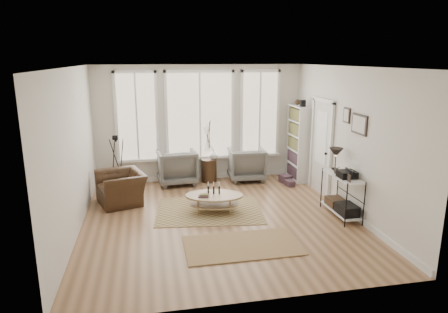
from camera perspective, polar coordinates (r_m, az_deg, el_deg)
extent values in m
plane|color=#9F744F|center=(7.87, -0.60, -8.90)|extent=(5.50, 5.50, 0.00)
plane|color=white|center=(7.26, -0.66, 12.70)|extent=(5.50, 5.50, 0.00)
cube|color=silver|center=(10.10, -3.46, 4.76)|extent=(5.20, 0.04, 2.90)
cube|color=silver|center=(4.85, 5.29, -5.46)|extent=(5.20, 0.04, 2.90)
cube|color=silver|center=(7.43, -20.76, 0.53)|extent=(0.04, 5.50, 2.90)
cube|color=silver|center=(8.30, 17.34, 2.13)|extent=(0.04, 5.50, 2.90)
cube|color=white|center=(10.41, -3.34, -2.82)|extent=(5.10, 0.04, 0.12)
cube|color=white|center=(8.67, 16.58, -6.90)|extent=(0.03, 5.40, 0.12)
cube|color=tan|center=(10.05, -3.46, 5.87)|extent=(1.60, 0.03, 2.10)
cube|color=tan|center=(9.97, -12.37, 5.51)|extent=(0.90, 0.03, 2.10)
cube|color=tan|center=(10.37, 5.10, 6.09)|extent=(0.90, 0.03, 2.10)
cube|color=white|center=(10.03, -3.45, 5.85)|extent=(1.74, 0.06, 2.24)
cube|color=white|center=(9.95, -12.37, 5.49)|extent=(1.04, 0.06, 2.24)
cube|color=white|center=(10.35, 5.13, 6.07)|extent=(1.04, 0.06, 2.24)
cube|color=white|center=(10.22, -3.35, -0.17)|extent=(4.10, 0.12, 0.06)
cube|color=silver|center=(9.37, 13.74, 1.17)|extent=(0.04, 0.88, 2.10)
cube|color=white|center=(9.31, 13.72, 2.66)|extent=(0.01, 0.55, 1.20)
cube|color=white|center=(8.93, 14.95, 0.48)|extent=(0.06, 0.08, 2.18)
cube|color=white|center=(9.80, 12.48, 1.79)|extent=(0.06, 0.08, 2.18)
cube|color=white|center=(9.19, 14.05, 7.80)|extent=(0.06, 1.06, 0.08)
sphere|color=black|center=(9.07, 14.33, 0.39)|extent=(0.06, 0.06, 0.06)
cube|color=white|center=(9.93, 11.37, 1.41)|extent=(0.30, 0.03, 1.90)
cube|color=white|center=(10.67, 9.71, 2.35)|extent=(0.30, 0.03, 1.90)
cube|color=white|center=(10.36, 11.28, 1.93)|extent=(0.02, 0.85, 1.90)
cube|color=white|center=(10.30, 10.51, 1.90)|extent=(0.30, 0.81, 1.90)
cube|color=brown|center=(10.30, 10.51, 1.90)|extent=(0.24, 0.75, 1.76)
cube|color=black|center=(9.96, 11.19, 7.47)|extent=(0.12, 0.10, 0.16)
sphere|color=#392415|center=(10.28, 10.46, 7.64)|extent=(0.14, 0.14, 0.14)
cube|color=white|center=(8.31, 16.30, -7.35)|extent=(0.37, 1.07, 0.03)
cube|color=white|center=(8.09, 16.63, -2.72)|extent=(0.37, 1.07, 0.02)
cylinder|color=black|center=(7.68, 17.05, -6.73)|extent=(0.02, 0.02, 0.85)
cylinder|color=black|center=(7.85, 19.38, -6.46)|extent=(0.02, 0.02, 0.85)
cylinder|color=black|center=(8.58, 13.76, -4.35)|extent=(0.02, 0.02, 0.85)
cylinder|color=black|center=(8.73, 15.91, -4.16)|extent=(0.02, 0.02, 0.85)
cylinder|color=black|center=(8.37, 15.57, -1.70)|extent=(0.14, 0.14, 0.02)
cylinder|color=black|center=(8.33, 15.63, -0.77)|extent=(0.02, 0.02, 0.30)
cone|color=black|center=(8.29, 15.72, 0.57)|extent=(0.28, 0.28, 0.18)
cube|color=black|center=(7.94, 17.17, -2.43)|extent=(0.32, 0.30, 0.13)
cube|color=black|center=(8.06, 17.16, -7.24)|extent=(0.32, 0.45, 0.20)
cube|color=#392415|center=(8.46, 15.66, -6.27)|extent=(0.32, 0.40, 0.16)
cube|color=black|center=(7.66, 17.45, -2.96)|extent=(0.02, 0.10, 0.14)
cube|color=black|center=(8.12, 15.66, -1.96)|extent=(0.02, 0.10, 0.12)
cube|color=black|center=(7.87, 18.78, 4.38)|extent=(0.03, 0.52, 0.38)
cube|color=white|center=(7.87, 18.69, 4.38)|extent=(0.01, 0.44, 0.30)
cube|color=black|center=(8.29, 17.14, 5.65)|extent=(0.03, 0.24, 0.30)
cube|color=white|center=(8.28, 17.05, 5.65)|extent=(0.01, 0.18, 0.24)
cube|color=brown|center=(8.28, -2.09, -7.70)|extent=(2.31, 1.85, 0.01)
cube|color=brown|center=(6.83, 2.59, -12.55)|extent=(1.92, 1.07, 0.01)
ellipsoid|color=#A2865C|center=(8.16, -1.41, -6.81)|extent=(1.09, 0.80, 0.03)
ellipsoid|color=#A2865C|center=(8.10, -1.42, -5.60)|extent=(1.28, 0.94, 0.04)
cylinder|color=#A2865C|center=(7.95, -3.49, -7.42)|extent=(0.03, 0.03, 0.33)
cylinder|color=#A2865C|center=(8.05, 1.09, -7.11)|extent=(0.03, 0.03, 0.33)
cylinder|color=#A2865C|center=(8.29, -3.83, -6.51)|extent=(0.03, 0.03, 0.33)
cylinder|color=#A2865C|center=(8.39, 0.56, -6.23)|extent=(0.03, 0.03, 0.33)
cylinder|color=black|center=(8.09, -2.25, -4.86)|extent=(0.03, 0.03, 0.17)
cylinder|color=black|center=(8.11, -1.48, -4.82)|extent=(0.03, 0.03, 0.17)
cylinder|color=black|center=(8.13, -0.71, -4.77)|extent=(0.03, 0.03, 0.17)
cube|color=#304928|center=(7.97, -2.89, -5.58)|extent=(0.20, 0.15, 0.06)
imported|color=slate|center=(9.96, -6.78, -1.44)|extent=(1.01, 1.04, 0.86)
imported|color=slate|center=(10.21, 3.18, -1.06)|extent=(0.93, 0.96, 0.84)
cylinder|color=#392415|center=(10.09, -2.16, -1.99)|extent=(0.39, 0.39, 0.58)
imported|color=silver|center=(10.00, -1.51, 0.32)|extent=(0.26, 0.26, 0.25)
imported|color=#392415|center=(8.89, -14.46, -4.34)|extent=(1.27, 1.18, 0.68)
cylinder|color=black|center=(9.55, -15.23, 2.24)|extent=(0.06, 0.06, 0.06)
cube|color=black|center=(9.54, -15.25, 2.62)|extent=(0.14, 0.11, 0.09)
cylinder|color=black|center=(9.46, -15.28, 2.53)|extent=(0.06, 0.07, 0.06)
cube|color=brown|center=(10.17, 8.77, -3.16)|extent=(0.30, 0.35, 0.19)
cube|color=brown|center=(9.90, 9.36, -3.79)|extent=(0.22, 0.25, 0.15)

